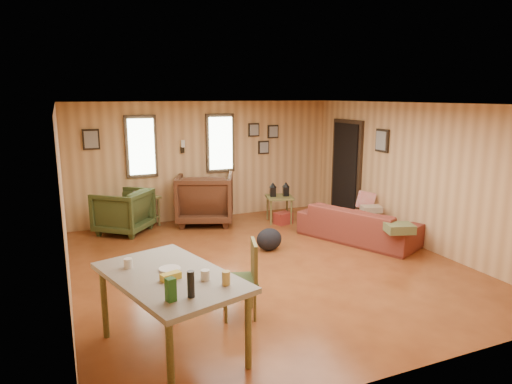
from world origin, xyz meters
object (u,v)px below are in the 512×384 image
recliner_brown (205,196)px  end_table (142,206)px  side_table (279,195)px  dining_table (171,282)px  sofa (358,218)px  recliner_green (123,209)px

recliner_brown → end_table: recliner_brown is taller
side_table → dining_table: size_ratio=0.45×
side_table → recliner_brown: bearing=159.4°
recliner_brown → dining_table: 4.73m
recliner_brown → side_table: (1.39, -0.52, 0.00)m
end_table → side_table: (2.59, -0.79, 0.15)m
sofa → end_table: size_ratio=2.86×
recliner_brown → dining_table: (-1.69, -4.41, 0.19)m
end_table → dining_table: 4.72m
sofa → side_table: bearing=-0.3°
recliner_green → end_table: (0.39, 0.29, -0.04)m
side_table → end_table: bearing=163.1°
recliner_brown → dining_table: recliner_brown is taller
recliner_green → side_table: (2.98, -0.49, 0.11)m
sofa → side_table: size_ratio=2.54×
recliner_brown → recliner_green: recliner_brown is taller
recliner_brown → dining_table: size_ratio=0.61×
end_table → side_table: size_ratio=0.89×
recliner_green → dining_table: dining_table is taller
end_table → dining_table: size_ratio=0.40×
sofa → recliner_green: (-3.72, 2.13, 0.04)m
side_table → recliner_green: bearing=170.6°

